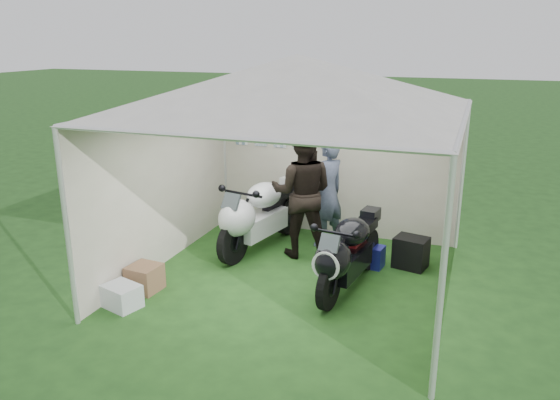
# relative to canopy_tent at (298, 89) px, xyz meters

# --- Properties ---
(ground) EXTENTS (80.00, 80.00, 0.00)m
(ground) POSITION_rel_canopy_tent_xyz_m (0.00, -0.03, -2.58)
(ground) COLOR #1D4217
(ground) RESTS_ON ground
(canopy_tent) EXTENTS (5.66, 5.66, 3.00)m
(canopy_tent) POSITION_rel_canopy_tent_xyz_m (0.00, 0.00, 0.00)
(canopy_tent) COLOR silver
(canopy_tent) RESTS_ON ground
(motorcycle_white) EXTENTS (0.77, 2.16, 1.07)m
(motorcycle_white) POSITION_rel_canopy_tent_xyz_m (-0.89, 0.81, -1.98)
(motorcycle_white) COLOR black
(motorcycle_white) RESTS_ON ground
(motorcycle_black) EXTENTS (0.61, 1.96, 0.97)m
(motorcycle_black) POSITION_rel_canopy_tent_xyz_m (0.73, -0.11, -2.03)
(motorcycle_black) COLOR black
(motorcycle_black) RESTS_ON ground
(paddock_stand) EXTENTS (0.45, 0.32, 0.32)m
(paddock_stand) POSITION_rel_canopy_tent_xyz_m (0.85, 0.78, -2.42)
(paddock_stand) COLOR #282BC9
(paddock_stand) RESTS_ON ground
(person_dark_jacket) EXTENTS (1.08, 0.91, 1.97)m
(person_dark_jacket) POSITION_rel_canopy_tent_xyz_m (-0.20, 0.87, -1.59)
(person_dark_jacket) COLOR black
(person_dark_jacket) RESTS_ON ground
(person_blue_jacket) EXTENTS (0.68, 0.75, 1.73)m
(person_blue_jacket) POSITION_rel_canopy_tent_xyz_m (0.04, 1.38, -1.71)
(person_blue_jacket) COLOR slate
(person_blue_jacket) RESTS_ON ground
(equipment_box) EXTENTS (0.52, 0.45, 0.45)m
(equipment_box) POSITION_rel_canopy_tent_xyz_m (1.42, 0.95, -2.35)
(equipment_box) COLOR black
(equipment_box) RESTS_ON ground
(crate_0) EXTENTS (0.51, 0.45, 0.29)m
(crate_0) POSITION_rel_canopy_tent_xyz_m (-1.75, -1.51, -2.43)
(crate_0) COLOR silver
(crate_0) RESTS_ON ground
(crate_1) EXTENTS (0.41, 0.41, 0.34)m
(crate_1) POSITION_rel_canopy_tent_xyz_m (-1.75, -1.02, -2.40)
(crate_1) COLOR brown
(crate_1) RESTS_ON ground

